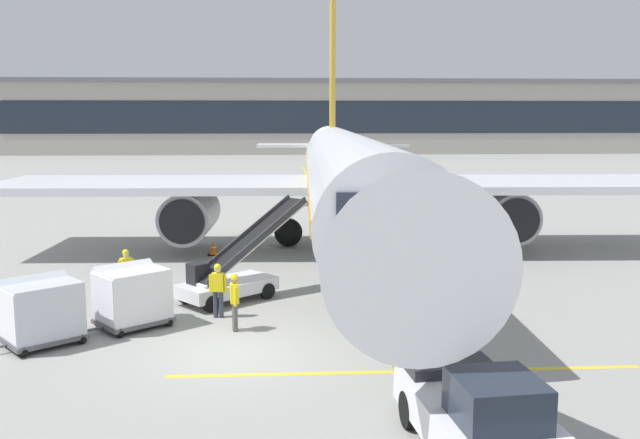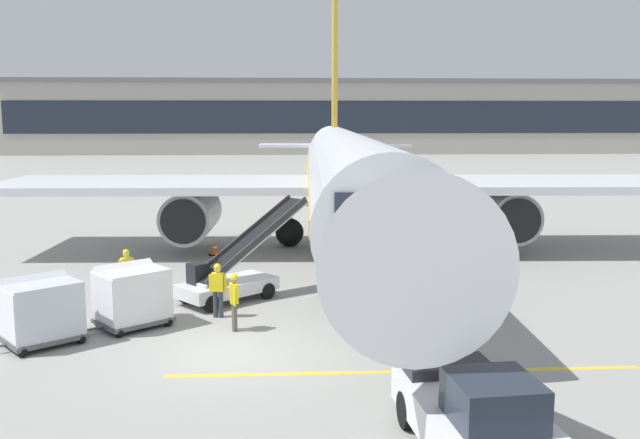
{
  "view_description": "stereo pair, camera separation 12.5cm",
  "coord_description": "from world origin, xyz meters",
  "px_view_note": "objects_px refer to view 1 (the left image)",
  "views": [
    {
      "loc": [
        1.44,
        -18.04,
        6.36
      ],
      "look_at": [
        2.76,
        4.62,
        2.94
      ],
      "focal_mm": 38.9,
      "sensor_mm": 36.0,
      "label": 1
    },
    {
      "loc": [
        1.56,
        -18.05,
        6.36
      ],
      "look_at": [
        2.76,
        4.62,
        2.94
      ],
      "focal_mm": 38.9,
      "sensor_mm": 36.0,
      "label": 2
    }
  ],
  "objects_px": {
    "ground_crew_by_loader": "(235,298)",
    "ground_crew_marshaller": "(126,270)",
    "baggage_cart_lead": "(132,295)",
    "baggage_cart_second": "(41,310)",
    "parked_airplane": "(347,174)",
    "belt_loader": "(232,274)",
    "ground_crew_by_carts": "(218,287)",
    "safety_cone_engine_keepout": "(214,248)",
    "pushback_tug": "(480,416)"
  },
  "relations": [
    {
      "from": "ground_crew_by_carts",
      "to": "ground_crew_marshaller",
      "type": "relative_size",
      "value": 1.0
    },
    {
      "from": "parked_airplane",
      "to": "safety_cone_engine_keepout",
      "type": "relative_size",
      "value": 67.53
    },
    {
      "from": "baggage_cart_second",
      "to": "safety_cone_engine_keepout",
      "type": "distance_m",
      "value": 12.91
    },
    {
      "from": "pushback_tug",
      "to": "ground_crew_marshaller",
      "type": "distance_m",
      "value": 15.08
    },
    {
      "from": "baggage_cart_second",
      "to": "safety_cone_engine_keepout",
      "type": "xyz_separation_m",
      "value": [
        3.63,
        12.37,
        -0.69
      ]
    },
    {
      "from": "ground_crew_by_loader",
      "to": "ground_crew_by_carts",
      "type": "distance_m",
      "value": 1.53
    },
    {
      "from": "parked_airplane",
      "to": "safety_cone_engine_keepout",
      "type": "height_order",
      "value": "parked_airplane"
    },
    {
      "from": "parked_airplane",
      "to": "ground_crew_by_loader",
      "type": "bearing_deg",
      "value": -110.02
    },
    {
      "from": "baggage_cart_lead",
      "to": "ground_crew_by_carts",
      "type": "bearing_deg",
      "value": 18.13
    },
    {
      "from": "ground_crew_by_carts",
      "to": "safety_cone_engine_keepout",
      "type": "height_order",
      "value": "ground_crew_by_carts"
    },
    {
      "from": "belt_loader",
      "to": "safety_cone_engine_keepout",
      "type": "relative_size",
      "value": 7.39
    },
    {
      "from": "pushback_tug",
      "to": "safety_cone_engine_keepout",
      "type": "bearing_deg",
      "value": 109.1
    },
    {
      "from": "baggage_cart_lead",
      "to": "ground_crew_by_carts",
      "type": "relative_size",
      "value": 1.5
    },
    {
      "from": "baggage_cart_lead",
      "to": "pushback_tug",
      "type": "height_order",
      "value": "baggage_cart_lead"
    },
    {
      "from": "baggage_cart_second",
      "to": "ground_crew_by_loader",
      "type": "xyz_separation_m",
      "value": [
        5.32,
        0.93,
        -0.0
      ]
    },
    {
      "from": "ground_crew_by_loader",
      "to": "belt_loader",
      "type": "bearing_deg",
      "value": 95.23
    },
    {
      "from": "pushback_tug",
      "to": "baggage_cart_lead",
      "type": "bearing_deg",
      "value": 133.49
    },
    {
      "from": "baggage_cart_lead",
      "to": "safety_cone_engine_keepout",
      "type": "height_order",
      "value": "baggage_cart_lead"
    },
    {
      "from": "parked_airplane",
      "to": "baggage_cart_second",
      "type": "distance_m",
      "value": 16.82
    },
    {
      "from": "baggage_cart_lead",
      "to": "baggage_cart_second",
      "type": "xyz_separation_m",
      "value": [
        -2.19,
        -1.51,
        0.0
      ]
    },
    {
      "from": "pushback_tug",
      "to": "safety_cone_engine_keepout",
      "type": "relative_size",
      "value": 7.25
    },
    {
      "from": "pushback_tug",
      "to": "ground_crew_marshaller",
      "type": "bearing_deg",
      "value": 127.04
    },
    {
      "from": "ground_crew_marshaller",
      "to": "parked_airplane",
      "type": "bearing_deg",
      "value": 44.7
    },
    {
      "from": "belt_loader",
      "to": "ground_crew_by_loader",
      "type": "distance_m",
      "value": 3.55
    },
    {
      "from": "ground_crew_by_loader",
      "to": "ground_crew_marshaller",
      "type": "relative_size",
      "value": 1.0
    },
    {
      "from": "ground_crew_marshaller",
      "to": "pushback_tug",
      "type": "bearing_deg",
      "value": -52.96
    },
    {
      "from": "baggage_cart_lead",
      "to": "ground_crew_by_loader",
      "type": "distance_m",
      "value": 3.19
    },
    {
      "from": "parked_airplane",
      "to": "baggage_cart_lead",
      "type": "height_order",
      "value": "parked_airplane"
    },
    {
      "from": "safety_cone_engine_keepout",
      "to": "baggage_cart_second",
      "type": "bearing_deg",
      "value": -106.36
    },
    {
      "from": "belt_loader",
      "to": "ground_crew_marshaller",
      "type": "distance_m",
      "value": 3.73
    },
    {
      "from": "baggage_cart_second",
      "to": "safety_cone_engine_keepout",
      "type": "height_order",
      "value": "baggage_cart_second"
    },
    {
      "from": "ground_crew_by_loader",
      "to": "ground_crew_by_carts",
      "type": "xyz_separation_m",
      "value": [
        -0.61,
        1.41,
        0.0
      ]
    },
    {
      "from": "parked_airplane",
      "to": "baggage_cart_lead",
      "type": "bearing_deg",
      "value": -122.87
    },
    {
      "from": "baggage_cart_lead",
      "to": "ground_crew_marshaller",
      "type": "height_order",
      "value": "baggage_cart_lead"
    },
    {
      "from": "baggage_cart_second",
      "to": "pushback_tug",
      "type": "xyz_separation_m",
      "value": [
        10.38,
        -7.13,
        -0.17
      ]
    },
    {
      "from": "ground_crew_by_loader",
      "to": "ground_crew_marshaller",
      "type": "height_order",
      "value": "same"
    },
    {
      "from": "pushback_tug",
      "to": "ground_crew_by_carts",
      "type": "xyz_separation_m",
      "value": [
        -5.67,
        9.46,
        0.17
      ]
    },
    {
      "from": "parked_airplane",
      "to": "belt_loader",
      "type": "xyz_separation_m",
      "value": [
        -4.86,
        -8.91,
        -2.68
      ]
    },
    {
      "from": "ground_crew_by_loader",
      "to": "safety_cone_engine_keepout",
      "type": "distance_m",
      "value": 11.59
    },
    {
      "from": "belt_loader",
      "to": "ground_crew_marshaller",
      "type": "xyz_separation_m",
      "value": [
        -3.7,
        0.44,
        0.08
      ]
    },
    {
      "from": "baggage_cart_second",
      "to": "ground_crew_by_carts",
      "type": "bearing_deg",
      "value": 26.38
    },
    {
      "from": "pushback_tug",
      "to": "ground_crew_by_loader",
      "type": "distance_m",
      "value": 9.52
    },
    {
      "from": "belt_loader",
      "to": "safety_cone_engine_keepout",
      "type": "height_order",
      "value": "belt_loader"
    },
    {
      "from": "baggage_cart_second",
      "to": "safety_cone_engine_keepout",
      "type": "relative_size",
      "value": 4.15
    },
    {
      "from": "baggage_cart_lead",
      "to": "baggage_cart_second",
      "type": "distance_m",
      "value": 2.66
    },
    {
      "from": "belt_loader",
      "to": "ground_crew_by_loader",
      "type": "height_order",
      "value": "belt_loader"
    },
    {
      "from": "parked_airplane",
      "to": "belt_loader",
      "type": "relative_size",
      "value": 9.14
    },
    {
      "from": "pushback_tug",
      "to": "belt_loader",
      "type": "bearing_deg",
      "value": 114.92
    },
    {
      "from": "belt_loader",
      "to": "ground_crew_by_loader",
      "type": "xyz_separation_m",
      "value": [
        0.32,
        -3.54,
        0.08
      ]
    },
    {
      "from": "ground_crew_by_loader",
      "to": "ground_crew_marshaller",
      "type": "xyz_separation_m",
      "value": [
        -4.02,
        3.98,
        0.0
      ]
    }
  ]
}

